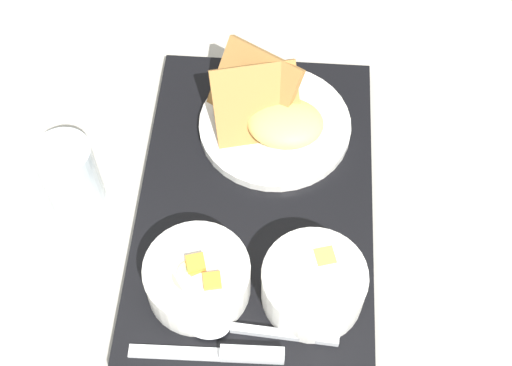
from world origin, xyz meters
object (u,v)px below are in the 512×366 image
object	(u,v)px
bowl_soup	(314,283)
plate_main	(273,118)
knife	(235,354)
glass_water	(71,178)
spoon	(233,328)
bowl_salad	(198,277)

from	to	relation	value
bowl_soup	plate_main	distance (m)	0.23
knife	glass_water	size ratio (longest dim) A/B	1.69
bowl_soup	spoon	size ratio (longest dim) A/B	0.68
bowl_salad	bowl_soup	bearing A→B (deg)	-86.50
knife	spoon	distance (m)	0.03
bowl_salad	plate_main	world-z (taller)	plate_main
plate_main	spoon	size ratio (longest dim) A/B	1.17
bowl_salad	knife	xyz separation A→B (m)	(-0.07, -0.05, -0.02)
knife	spoon	xyz separation A→B (m)	(0.03, 0.01, -0.00)
bowl_salad	bowl_soup	world-z (taller)	bowl_salad
bowl_salad	plate_main	xyz separation A→B (m)	(0.23, -0.05, -0.01)
knife	glass_water	distance (m)	0.29
plate_main	spoon	world-z (taller)	plate_main
plate_main	spoon	distance (m)	0.27
spoon	glass_water	world-z (taller)	glass_water
bowl_salad	glass_water	world-z (taller)	glass_water
spoon	glass_water	xyz separation A→B (m)	(0.15, 0.22, 0.02)
bowl_salad	spoon	distance (m)	0.07
bowl_soup	plate_main	bearing A→B (deg)	17.53
bowl_salad	knife	size ratio (longest dim) A/B	0.70
bowl_salad	spoon	size ratio (longest dim) A/B	0.70
bowl_soup	spoon	xyz separation A→B (m)	(-0.05, 0.08, -0.03)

